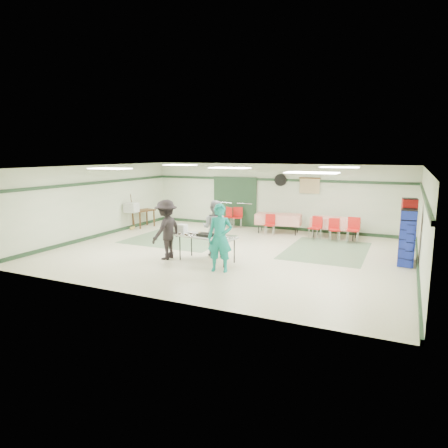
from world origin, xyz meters
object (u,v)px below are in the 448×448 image
at_px(printer_table, 143,212).
at_px(office_printer, 131,208).
at_px(crate_stack_red, 408,230).
at_px(broom, 133,211).
at_px(dining_table_b, 278,219).
at_px(chair_b, 316,225).
at_px(chair_c, 353,227).
at_px(volunteer_dark, 166,230).
at_px(chair_loose_a, 238,215).
at_px(crate_stack_blue_a, 407,238).
at_px(chair_a, 334,227).
at_px(dining_table_a, 335,223).
at_px(serving_table, 207,237).
at_px(chair_loose_b, 227,215).
at_px(volunteer_grey, 215,228).
at_px(crate_stack_blue_b, 407,245).
at_px(volunteer_teal, 220,238).
at_px(chair_d, 270,223).

xyz_separation_m(printer_table, office_printer, (-0.00, -0.79, 0.30)).
distance_m(crate_stack_red, broom, 10.40).
height_order(dining_table_b, crate_stack_red, crate_stack_red).
relative_size(chair_b, printer_table, 0.81).
bearing_deg(printer_table, dining_table_b, 26.49).
bearing_deg(crate_stack_red, chair_c, 132.84).
bearing_deg(chair_b, volunteer_dark, -114.37).
bearing_deg(broom, crate_stack_red, -0.15).
bearing_deg(chair_loose_a, volunteer_dark, -104.42).
bearing_deg(chair_c, crate_stack_red, -47.66).
height_order(volunteer_dark, chair_c, volunteer_dark).
xyz_separation_m(crate_stack_blue_a, crate_stack_red, (0.00, 0.62, 0.13)).
distance_m(chair_a, printer_table, 7.93).
bearing_deg(office_printer, chair_a, 5.87).
bearing_deg(dining_table_a, crate_stack_red, -42.42).
bearing_deg(dining_table_b, chair_c, -17.66).
distance_m(serving_table, chair_loose_b, 5.49).
bearing_deg(serving_table, broom, 155.06).
bearing_deg(chair_loose_a, chair_c, -27.02).
relative_size(crate_stack_red, broom, 1.27).
height_order(chair_loose_b, printer_table, chair_loose_b).
relative_size(volunteer_grey, crate_stack_blue_b, 1.42).
xyz_separation_m(crate_stack_red, broom, (-10.38, 0.66, -0.17)).
bearing_deg(volunteer_teal, dining_table_a, 57.48).
xyz_separation_m(volunteer_grey, chair_b, (2.33, 3.66, -0.34)).
xyz_separation_m(chair_a, chair_loose_a, (-4.21, 1.03, 0.02)).
relative_size(chair_loose_b, printer_table, 0.83).
bearing_deg(serving_table, chair_d, 90.69).
xyz_separation_m(chair_loose_a, broom, (-3.78, -2.23, 0.23)).
xyz_separation_m(dining_table_b, printer_table, (-5.64, -1.15, 0.08)).
relative_size(chair_loose_b, office_printer, 1.75).
height_order(volunteer_teal, printer_table, volunteer_teal).
relative_size(volunteer_grey, chair_a, 2.09).
bearing_deg(chair_a, volunteer_dark, -150.01).
bearing_deg(volunteer_teal, chair_a, 54.77).
bearing_deg(dining_table_a, broom, -165.15).
bearing_deg(printer_table, chair_b, 19.54).
height_order(chair_loose_b, office_printer, office_printer).
xyz_separation_m(crate_stack_blue_a, office_printer, (-10.30, 1.10, 0.14)).
relative_size(chair_c, crate_stack_blue_b, 0.74).
distance_m(chair_b, chair_c, 1.31).
bearing_deg(chair_loose_a, crate_stack_blue_a, -43.16).
height_order(chair_a, chair_b, chair_b).
bearing_deg(serving_table, volunteer_dark, -161.78).
relative_size(chair_b, chair_d, 1.04).
relative_size(volunteer_grey, office_printer, 3.49).
distance_m(volunteer_grey, dining_table_a, 5.15).
bearing_deg(volunteer_dark, crate_stack_red, 117.84).
distance_m(volunteer_grey, dining_table_b, 4.30).
relative_size(volunteer_dark, chair_loose_b, 2.06).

